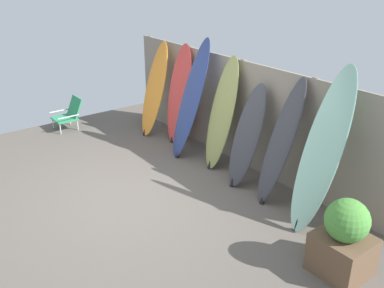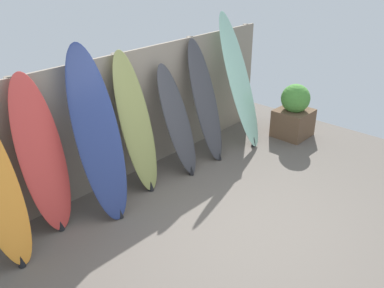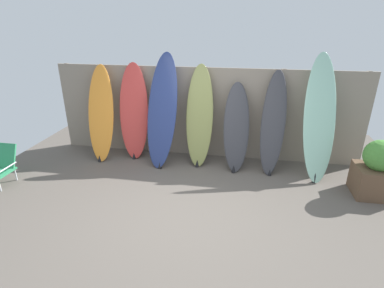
# 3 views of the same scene
# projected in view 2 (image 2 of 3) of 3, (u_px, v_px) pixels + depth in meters

# --- Properties ---
(ground) EXTENTS (7.68, 7.68, 0.00)m
(ground) POSITION_uv_depth(u_px,v_px,m) (234.00, 231.00, 5.08)
(ground) COLOR #5B544C
(fence_back) EXTENTS (6.08, 0.11, 1.80)m
(fence_back) POSITION_uv_depth(u_px,v_px,m) (121.00, 118.00, 5.91)
(fence_back) COLOR gray
(fence_back) RESTS_ON ground
(surfboard_red_1) EXTENTS (0.61, 0.49, 1.88)m
(surfboard_red_1) POSITION_uv_depth(u_px,v_px,m) (42.00, 156.00, 4.80)
(surfboard_red_1) COLOR #D13D38
(surfboard_red_1) RESTS_ON ground
(surfboard_navy_2) EXTENTS (0.66, 0.80, 2.10)m
(surfboard_navy_2) POSITION_uv_depth(u_px,v_px,m) (98.00, 135.00, 5.06)
(surfboard_navy_2) COLOR navy
(surfboard_navy_2) RESTS_ON ground
(surfboard_olive_3) EXTENTS (0.53, 0.59, 1.89)m
(surfboard_olive_3) POSITION_uv_depth(u_px,v_px,m) (136.00, 124.00, 5.64)
(surfboard_olive_3) COLOR olive
(surfboard_olive_3) RESTS_ON ground
(surfboard_charcoal_4) EXTENTS (0.53, 0.69, 1.59)m
(surfboard_charcoal_4) POSITION_uv_depth(u_px,v_px,m) (177.00, 121.00, 6.12)
(surfboard_charcoal_4) COLOR #38383D
(surfboard_charcoal_4) RESTS_ON ground
(surfboard_charcoal_5) EXTENTS (0.50, 0.76, 1.82)m
(surfboard_charcoal_5) POSITION_uv_depth(u_px,v_px,m) (205.00, 101.00, 6.53)
(surfboard_charcoal_5) COLOR #38383D
(surfboard_charcoal_5) RESTS_ON ground
(surfboard_seafoam_6) EXTENTS (0.57, 0.87, 2.13)m
(surfboard_seafoam_6) POSITION_uv_depth(u_px,v_px,m) (240.00, 82.00, 6.91)
(surfboard_seafoam_6) COLOR #9ED6BC
(surfboard_seafoam_6) RESTS_ON ground
(planter_box) EXTENTS (0.59, 0.56, 0.94)m
(planter_box) POSITION_uv_depth(u_px,v_px,m) (294.00, 113.00, 7.38)
(planter_box) COLOR brown
(planter_box) RESTS_ON ground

